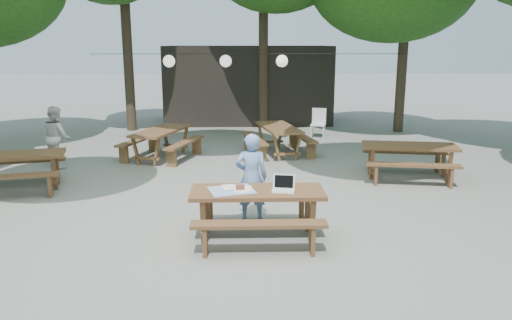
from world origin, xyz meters
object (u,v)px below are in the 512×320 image
Objects in this scene: woman at (251,177)px; second_person at (57,137)px; picnic_table_nw at (13,172)px; main_picnic_table at (257,213)px; plastic_chair at (318,129)px.

second_person is (-4.55, 3.81, -0.00)m from woman.
second_person is (0.20, 1.96, 0.35)m from picnic_table_nw.
main_picnic_table is at bearing 94.80° from woman.
plastic_chair reaches higher than picnic_table_nw.
main_picnic_table is 0.87m from woman.
second_person reaches higher than picnic_table_nw.
second_person reaches higher than main_picnic_table.
main_picnic_table is 0.90× the size of picnic_table_nw.
woman is (4.75, -1.85, 0.35)m from picnic_table_nw.
woman is at bearing -91.10° from plastic_chair.
plastic_chair reaches higher than main_picnic_table.
plastic_chair is (2.25, 7.46, -0.48)m from woman.
picnic_table_nw is (-4.82, 2.64, 0.00)m from main_picnic_table.
woman is at bearing 95.41° from main_picnic_table.
picnic_table_nw is 1.52× the size of second_person.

